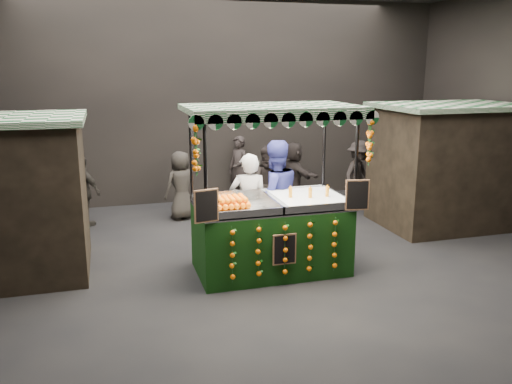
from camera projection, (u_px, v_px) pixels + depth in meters
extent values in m
plane|color=black|center=(273.00, 269.00, 8.94)|extent=(12.00, 12.00, 0.00)
cube|color=black|center=(212.00, 102.00, 13.03)|extent=(12.00, 0.10, 5.00)
cube|color=black|center=(494.00, 192.00, 3.68)|extent=(12.00, 0.10, 5.00)
cube|color=black|center=(447.00, 167.00, 11.23)|extent=(2.80, 2.00, 2.50)
cube|color=#104A1E|center=(453.00, 106.00, 10.93)|extent=(3.00, 2.20, 0.10)
cube|color=black|center=(271.00, 239.00, 8.76)|extent=(2.45, 1.34, 1.11)
cube|color=silver|center=(271.00, 205.00, 8.63)|extent=(2.45, 1.34, 0.04)
cylinder|color=black|center=(206.00, 208.00, 7.67)|extent=(0.06, 0.06, 2.67)
cylinder|color=black|center=(355.00, 197.00, 8.31)|extent=(0.06, 0.06, 2.67)
cylinder|color=black|center=(192.00, 189.00, 8.85)|extent=(0.06, 0.06, 2.67)
cylinder|color=black|center=(323.00, 181.00, 9.49)|extent=(0.06, 0.06, 2.67)
cube|color=#104A1E|center=(271.00, 108.00, 8.26)|extent=(2.73, 1.61, 0.09)
cube|color=white|center=(309.00, 198.00, 8.79)|extent=(1.09, 1.20, 0.09)
cube|color=black|center=(206.00, 206.00, 7.59)|extent=(0.38, 0.11, 0.49)
cube|color=black|center=(357.00, 195.00, 8.23)|extent=(0.38, 0.11, 0.49)
cube|color=black|center=(285.00, 249.00, 8.08)|extent=(0.38, 0.03, 0.49)
imported|color=gray|center=(249.00, 205.00, 9.39)|extent=(0.77, 0.59, 1.88)
imported|color=navy|center=(274.00, 197.00, 9.53)|extent=(1.09, 0.89, 2.08)
imported|color=#2A2622|center=(12.00, 215.00, 9.35)|extent=(0.61, 0.45, 1.54)
imported|color=black|center=(270.00, 186.00, 11.28)|extent=(1.02, 0.93, 1.72)
imported|color=#2B2823|center=(83.00, 191.00, 11.17)|extent=(0.91, 0.88, 1.53)
imported|color=black|center=(359.00, 175.00, 12.47)|extent=(1.24, 1.11, 1.66)
imported|color=#2C2824|center=(181.00, 185.00, 11.71)|extent=(0.88, 0.74, 1.54)
imported|color=#282220|center=(294.00, 175.00, 12.72)|extent=(0.79, 1.55, 1.59)
imported|color=#2D2625|center=(239.00, 169.00, 13.20)|extent=(0.65, 0.73, 1.67)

